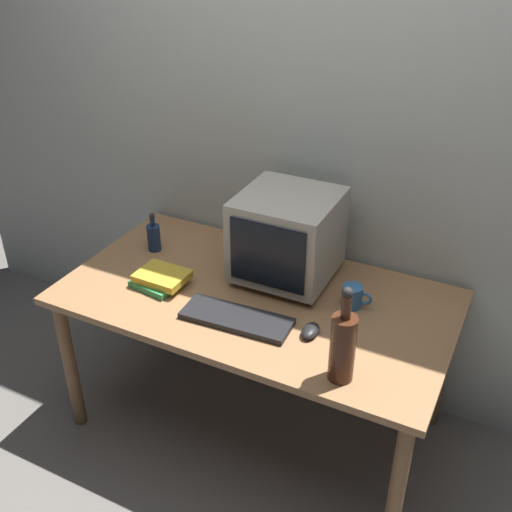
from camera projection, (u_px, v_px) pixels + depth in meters
name	position (u px, v px, depth m)	size (l,w,h in m)	color
ground_plane	(256.00, 421.00, 2.79)	(6.00, 6.00, 0.00)	slate
back_wall	(308.00, 127.00, 2.52)	(4.00, 0.08, 2.50)	beige
desk	(256.00, 310.00, 2.47)	(1.56, 0.84, 0.70)	#9E7047
crt_monitor	(287.00, 236.00, 2.45)	(0.38, 0.39, 0.37)	#B2AD9E
keyboard	(237.00, 318.00, 2.27)	(0.42, 0.15, 0.02)	black
computer_mouse	(310.00, 331.00, 2.20)	(0.06, 0.10, 0.04)	black
bottle_tall	(343.00, 345.00, 1.95)	(0.09, 0.09, 0.36)	#472314
bottle_short	(154.00, 236.00, 2.71)	(0.06, 0.06, 0.18)	navy
book_stack	(160.00, 279.00, 2.48)	(0.22, 0.18, 0.06)	#33894C
mug	(353.00, 296.00, 2.34)	(0.12, 0.08, 0.09)	#3370B2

